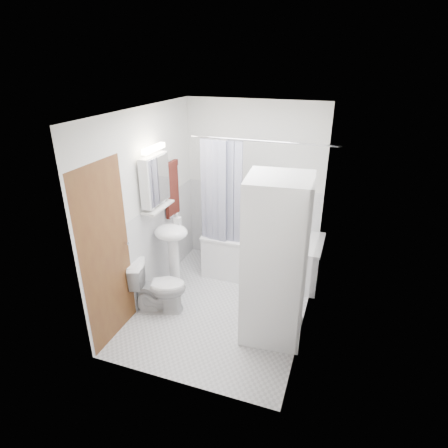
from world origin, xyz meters
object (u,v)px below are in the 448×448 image
(toilet, at_px, (159,287))
(bathtub, at_px, (263,253))
(washer_dryer, at_px, (275,261))
(sink, at_px, (172,243))

(toilet, bearing_deg, bathtub, -57.98)
(bathtub, height_order, washer_dryer, washer_dryer)
(sink, xyz_separation_m, toilet, (0.03, -0.47, -0.37))
(sink, distance_m, washer_dryer, 1.50)
(toilet, bearing_deg, washer_dryer, -106.71)
(bathtub, bearing_deg, toilet, -128.68)
(washer_dryer, distance_m, toilet, 1.52)
(sink, height_order, washer_dryer, washer_dryer)
(washer_dryer, xyz_separation_m, toilet, (-1.40, -0.06, -0.60))
(bathtub, xyz_separation_m, sink, (-1.03, -0.77, 0.36))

